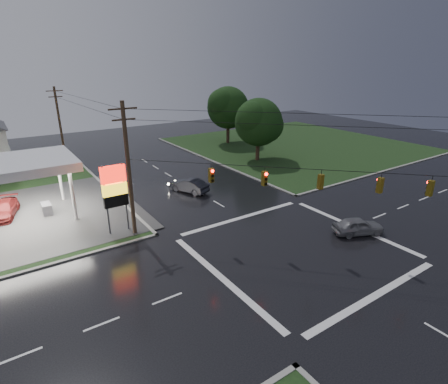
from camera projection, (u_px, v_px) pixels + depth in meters
ground at (296, 248)px, 27.27m from camera, size 120.00×120.00×0.00m
grass_ne at (296, 145)px, 61.06m from camera, size 36.00×36.00×0.08m
pylon_sign at (115, 188)px, 28.51m from camera, size 2.00×0.35×6.00m
utility_pole_nw at (129, 169)px, 27.66m from camera, size 2.20×0.32×11.00m
utility_pole_n at (60, 123)px, 49.87m from camera, size 2.20×0.32×10.50m
traffic_signals at (303, 169)px, 24.99m from camera, size 26.87×26.87×1.47m
tree_ne_near at (259, 122)px, 49.80m from camera, size 7.99×6.80×8.98m
tree_ne_far at (229, 108)px, 60.48m from camera, size 8.46×7.20×9.80m
car_north at (189, 185)px, 38.88m from camera, size 3.27×4.90×1.53m
car_crossing at (358, 226)px, 29.37m from camera, size 4.54×3.30×1.44m
car_pump at (3, 210)px, 32.57m from camera, size 3.33×5.39×1.46m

